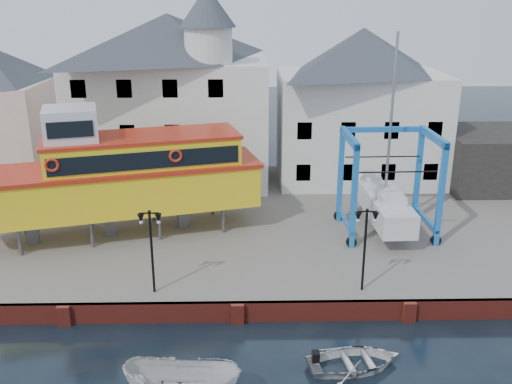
{
  "coord_description": "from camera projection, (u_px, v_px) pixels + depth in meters",
  "views": [
    {
      "loc": [
        0.37,
        -23.11,
        14.59
      ],
      "look_at": [
        1.0,
        7.0,
        4.0
      ],
      "focal_mm": 40.0,
      "sensor_mm": 36.0,
      "label": 1
    }
  ],
  "objects": [
    {
      "name": "building_white_main",
      "position": [
        172.0,
        97.0,
        41.44
      ],
      "size": [
        14.0,
        8.3,
        14.0
      ],
      "color": "silver",
      "rests_on": "hardstanding"
    },
    {
      "name": "ground",
      "position": [
        238.0,
        322.0,
        26.63
      ],
      "size": [
        140.0,
        140.0,
        0.0
      ],
      "primitive_type": "plane",
      "color": "black",
      "rests_on": "ground"
    },
    {
      "name": "building_white_right",
      "position": [
        360.0,
        105.0,
        42.53
      ],
      "size": [
        12.0,
        8.0,
        11.2
      ],
      "color": "silver",
      "rests_on": "hardstanding"
    },
    {
      "name": "lamp_post_right",
      "position": [
        366.0,
        229.0,
        26.49
      ],
      "size": [
        1.12,
        0.32,
        4.2
      ],
      "color": "black",
      "rests_on": "hardstanding"
    },
    {
      "name": "hardstanding",
      "position": [
        239.0,
        223.0,
        36.84
      ],
      "size": [
        44.0,
        22.0,
        1.0
      ],
      "primitive_type": "cube",
      "color": "slate",
      "rests_on": "ground"
    },
    {
      "name": "lamp_post_left",
      "position": [
        150.0,
        231.0,
        26.3
      ],
      "size": [
        1.12,
        0.32,
        4.2
      ],
      "color": "black",
      "rests_on": "hardstanding"
    },
    {
      "name": "travel_lift",
      "position": [
        384.0,
        198.0,
        34.14
      ],
      "size": [
        5.53,
        7.73,
        11.61
      ],
      "rotation": [
        0.0,
        0.0,
        0.03
      ],
      "color": "blue",
      "rests_on": "hardstanding"
    },
    {
      "name": "motorboat_b",
      "position": [
        354.0,
        367.0,
        23.45
      ],
      "size": [
        4.35,
        3.45,
        0.81
      ],
      "primitive_type": "imported",
      "rotation": [
        0.0,
        0.0,
        1.75
      ],
      "color": "silver",
      "rests_on": "ground"
    },
    {
      "name": "tour_boat",
      "position": [
        107.0,
        176.0,
        32.6
      ],
      "size": [
        18.12,
        8.59,
        7.68
      ],
      "rotation": [
        0.0,
        0.0,
        0.26
      ],
      "color": "#59595E",
      "rests_on": "hardstanding"
    },
    {
      "name": "shed_dark",
      "position": [
        497.0,
        158.0,
        42.04
      ],
      "size": [
        8.0,
        7.0,
        4.0
      ],
      "primitive_type": "cube",
      "color": "black",
      "rests_on": "hardstanding"
    },
    {
      "name": "quay_wall",
      "position": [
        238.0,
        312.0,
        26.56
      ],
      "size": [
        44.0,
        0.47,
        1.0
      ],
      "color": "maroon",
      "rests_on": "ground"
    }
  ]
}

